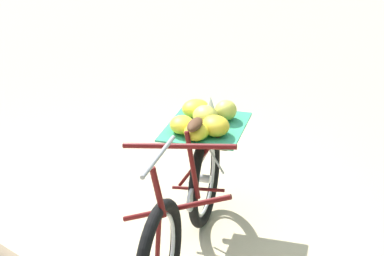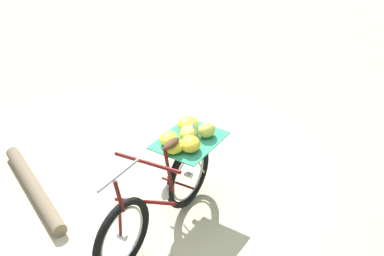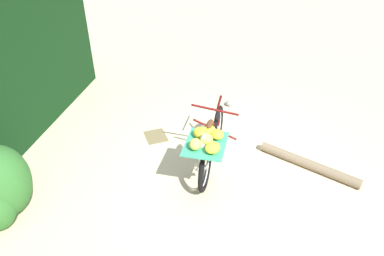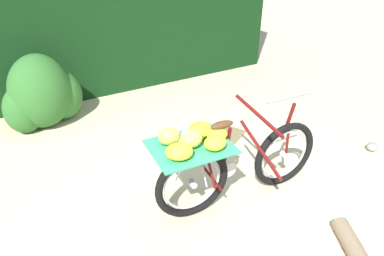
# 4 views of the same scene
# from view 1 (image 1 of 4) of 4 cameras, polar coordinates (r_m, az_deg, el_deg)

# --- Properties ---
(ground_plane) EXTENTS (60.00, 60.00, 0.00)m
(ground_plane) POSITION_cam_1_polar(r_m,az_deg,el_deg) (4.22, -1.77, -11.20)
(ground_plane) COLOR beige
(bicycle) EXTENTS (1.65, 1.23, 1.03)m
(bicycle) POSITION_cam_1_polar(r_m,az_deg,el_deg) (3.89, -0.04, -5.37)
(bicycle) COLOR black
(bicycle) RESTS_ON ground_plane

